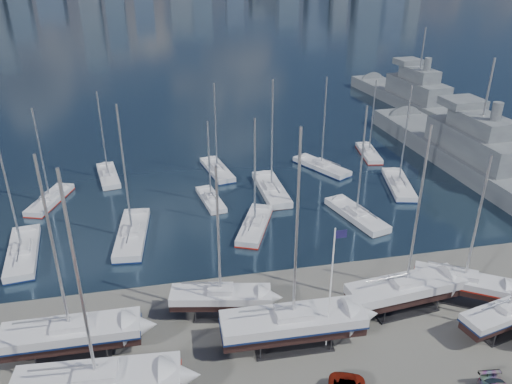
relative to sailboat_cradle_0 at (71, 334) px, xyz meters
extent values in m
plane|color=#605E59|center=(20.14, -1.79, -2.15)|extent=(1400.00, 1400.00, 0.00)
cube|color=#192E3A|center=(20.14, 308.21, -2.30)|extent=(1400.00, 600.00, 0.40)
cube|color=#2D2D33|center=(0.00, 0.00, -2.07)|extent=(5.96, 2.79, 0.16)
cube|color=black|center=(0.00, 0.00, -0.52)|extent=(10.81, 2.71, 0.86)
cube|color=silver|center=(0.00, 0.00, 0.35)|extent=(10.82, 3.16, 0.86)
cube|color=#0D1C45|center=(0.00, 0.00, -0.05)|extent=(10.93, 3.19, 0.17)
cube|color=silver|center=(0.00, 0.00, 1.03)|extent=(2.72, 1.85, 0.50)
cylinder|color=#B2B2B7|center=(0.00, 0.00, 8.06)|extent=(0.22, 0.22, 14.55)
cube|color=silver|center=(2.47, -5.76, 0.44)|extent=(11.77, 4.11, 0.92)
cube|color=maroon|center=(2.47, -5.76, 0.01)|extent=(11.88, 4.15, 0.18)
cube|color=silver|center=(2.47, -5.76, 1.15)|extent=(3.03, 2.16, 0.50)
cylinder|color=#B2B2B7|center=(2.47, -5.76, 8.70)|extent=(0.22, 0.22, 15.60)
cube|color=#2D2D33|center=(12.33, 2.46, -2.07)|extent=(5.21, 3.13, 0.16)
cube|color=black|center=(12.33, 2.46, -0.59)|extent=(9.10, 3.78, 0.71)
cube|color=silver|center=(12.33, 2.46, 0.12)|extent=(9.17, 4.14, 0.71)
cube|color=silver|center=(12.33, 2.46, 0.72)|extent=(2.46, 1.89, 0.50)
cylinder|color=#B2B2B7|center=(12.33, 2.46, 6.45)|extent=(0.22, 0.22, 11.96)
cube|color=#2D2D33|center=(17.61, -2.40, -2.07)|extent=(6.55, 3.13, 0.16)
cube|color=black|center=(17.61, -2.40, -0.48)|extent=(11.84, 3.10, 0.94)
cube|color=silver|center=(17.61, -2.40, 0.47)|extent=(11.86, 3.60, 0.94)
cube|color=#0D1C45|center=(17.61, -2.40, 0.03)|extent=(11.97, 3.63, 0.19)
cube|color=silver|center=(17.61, -2.40, 1.19)|extent=(2.99, 2.05, 0.50)
cylinder|color=#B2B2B7|center=(17.61, -2.40, 8.89)|extent=(0.22, 0.22, 15.90)
cube|color=#2D2D33|center=(28.79, 0.01, -2.07)|extent=(6.26, 3.39, 0.16)
cube|color=black|center=(28.79, 0.01, -0.51)|extent=(11.11, 3.77, 0.87)
cube|color=silver|center=(28.79, 0.01, 0.36)|extent=(11.16, 4.23, 0.87)
cube|color=silver|center=(28.79, 0.01, 1.05)|extent=(2.91, 2.12, 0.50)
cylinder|color=#B2B2B7|center=(28.79, 0.01, 8.15)|extent=(0.22, 0.22, 14.71)
cube|color=#2D2D33|center=(35.78, -4.62, -2.07)|extent=(5.09, 3.14, 0.16)
cube|color=black|center=(35.78, -4.62, -0.60)|extent=(8.84, 3.87, 0.69)
cube|color=silver|center=(35.78, -4.62, 0.08)|extent=(8.92, 4.22, 0.69)
cube|color=#0D1C45|center=(35.78, -4.62, -0.23)|extent=(9.00, 4.26, 0.14)
cube|color=silver|center=(35.78, -4.62, 0.68)|extent=(2.41, 1.88, 0.50)
cube|color=#2D2D33|center=(34.66, 0.06, -2.07)|extent=(5.34, 4.51, 0.16)
cube|color=black|center=(34.66, 0.06, -0.59)|extent=(8.65, 6.55, 0.71)
cube|color=silver|center=(34.66, 0.06, 0.12)|extent=(8.85, 6.87, 0.71)
cube|color=maroon|center=(34.66, 0.06, -0.21)|extent=(8.94, 6.94, 0.14)
cube|color=silver|center=(34.66, 0.06, 0.73)|extent=(2.68, 2.45, 0.50)
cylinder|color=#B2B2B7|center=(34.66, 0.06, 6.48)|extent=(0.22, 0.22, 12.02)
cube|color=black|center=(-7.17, 16.35, -2.43)|extent=(3.68, 10.70, 0.84)
cube|color=silver|center=(-7.17, 16.35, -1.59)|extent=(4.12, 10.75, 0.84)
cube|color=#0D1C45|center=(-7.17, 16.35, -1.98)|extent=(4.16, 10.86, 0.17)
cube|color=silver|center=(-7.17, 16.35, -0.92)|extent=(2.05, 2.81, 0.50)
cylinder|color=#B2B2B7|center=(-7.17, 16.35, 5.90)|extent=(0.22, 0.22, 14.16)
cube|color=black|center=(-6.43, 29.25, -2.38)|extent=(4.89, 9.01, 0.71)
cube|color=silver|center=(-6.43, 29.25, -1.67)|extent=(5.23, 9.13, 0.71)
cube|color=maroon|center=(-6.43, 29.25, -2.00)|extent=(5.29, 9.23, 0.14)
cube|color=silver|center=(-6.43, 29.25, -1.07)|extent=(2.12, 2.57, 0.50)
cylinder|color=#B2B2B7|center=(-6.43, 29.25, 4.63)|extent=(0.22, 0.22, 11.90)
cube|color=black|center=(0.55, 35.79, -2.38)|extent=(3.58, 9.05, 0.71)
cube|color=silver|center=(0.55, 35.79, -1.67)|extent=(3.95, 9.11, 0.71)
cube|color=silver|center=(0.55, 35.79, -1.07)|extent=(1.84, 2.43, 0.50)
cylinder|color=#B2B2B7|center=(0.55, 35.79, 4.63)|extent=(0.22, 0.22, 11.91)
cube|color=black|center=(4.27, 17.87, -2.45)|extent=(3.62, 11.11, 0.87)
cube|color=silver|center=(4.27, 17.87, -1.57)|extent=(4.08, 11.15, 0.87)
cube|color=#0D1C45|center=(4.27, 17.87, -1.97)|extent=(4.12, 11.26, 0.17)
cube|color=silver|center=(4.27, 17.87, -0.89)|extent=(2.08, 2.89, 0.50)
cylinder|color=#B2B2B7|center=(4.27, 17.87, 6.23)|extent=(0.22, 0.22, 14.73)
cube|color=black|center=(14.17, 25.21, -2.34)|extent=(3.00, 7.82, 0.61)
cube|color=silver|center=(14.17, 25.21, -1.73)|extent=(3.32, 7.87, 0.61)
cube|color=silver|center=(14.17, 25.21, -1.18)|extent=(1.57, 2.09, 0.50)
cylinder|color=#B2B2B7|center=(14.17, 25.21, 3.72)|extent=(0.22, 0.22, 10.30)
cube|color=black|center=(16.28, 34.69, -2.39)|extent=(3.88, 9.53, 0.74)
cube|color=silver|center=(16.28, 34.69, -1.65)|extent=(4.27, 9.61, 0.74)
cube|color=#0D1C45|center=(16.28, 34.69, -1.99)|extent=(4.31, 9.70, 0.15)
cube|color=silver|center=(16.28, 34.69, -1.03)|extent=(1.96, 2.57, 0.50)
cylinder|color=#B2B2B7|center=(16.28, 34.69, 4.99)|extent=(0.22, 0.22, 12.54)
cube|color=black|center=(18.44, 17.23, -2.40)|extent=(5.77, 9.53, 0.75)
cube|color=silver|center=(18.44, 17.23, -1.65)|extent=(6.14, 9.69, 0.75)
cube|color=maroon|center=(18.44, 17.23, -1.99)|extent=(6.20, 9.78, 0.15)
cube|color=silver|center=(18.44, 17.23, -1.02)|extent=(2.38, 2.79, 0.50)
cylinder|color=#B2B2B7|center=(18.44, 17.23, 5.08)|extent=(0.22, 0.22, 12.70)
cube|color=black|center=(22.58, 26.39, -2.44)|extent=(2.79, 10.79, 0.86)
cube|color=silver|center=(22.58, 26.39, -1.58)|extent=(3.24, 10.80, 0.86)
cube|color=silver|center=(22.58, 26.39, -0.90)|extent=(1.86, 2.72, 0.50)
cylinder|color=#B2B2B7|center=(22.58, 26.39, 6.10)|extent=(0.22, 0.22, 14.49)
cube|color=black|center=(31.87, 32.79, -2.41)|extent=(6.60, 9.64, 0.78)
cube|color=silver|center=(31.87, 32.79, -1.63)|extent=(6.96, 9.83, 0.78)
cube|color=#0D1C45|center=(31.87, 32.79, -1.99)|extent=(7.03, 9.93, 0.16)
cube|color=silver|center=(31.87, 32.79, -0.99)|extent=(2.58, 2.90, 0.50)
cylinder|color=#B2B2B7|center=(31.87, 32.79, 5.30)|extent=(0.22, 0.22, 13.08)
cube|color=black|center=(31.17, 17.18, -2.41)|extent=(4.83, 10.15, 0.79)
cube|color=silver|center=(31.17, 17.18, -1.62)|extent=(5.23, 10.25, 0.79)
cube|color=silver|center=(31.17, 17.18, -0.98)|extent=(2.24, 2.81, 0.50)
cylinder|color=#B2B2B7|center=(31.17, 17.18, 5.44)|extent=(0.22, 0.22, 13.33)
cube|color=black|center=(40.29, 24.39, -2.42)|extent=(4.64, 10.25, 0.80)
cube|color=silver|center=(40.29, 24.39, -1.62)|extent=(5.05, 10.35, 0.80)
cube|color=#0D1C45|center=(40.29, 24.39, -1.99)|extent=(5.10, 10.45, 0.16)
cube|color=silver|center=(40.29, 24.39, -0.97)|extent=(2.21, 2.82, 0.50)
cylinder|color=#B2B2B7|center=(40.29, 24.39, 5.51)|extent=(0.22, 0.22, 13.46)
cube|color=black|center=(41.14, 36.69, -2.37)|extent=(3.27, 8.70, 0.68)
cube|color=silver|center=(41.14, 36.69, -1.69)|extent=(3.62, 8.75, 0.68)
cube|color=maroon|center=(41.14, 36.69, -2.00)|extent=(3.66, 8.84, 0.14)
cube|color=silver|center=(41.14, 36.69, -1.10)|extent=(1.73, 2.31, 0.50)
cylinder|color=#B2B2B7|center=(41.14, 36.69, 4.38)|extent=(0.22, 0.22, 11.46)
cube|color=slate|center=(53.70, 27.45, -1.65)|extent=(10.05, 50.09, 4.48)
cube|color=slate|center=(53.70, 27.45, 2.39)|extent=(7.10, 17.68, 3.60)
cube|color=slate|center=(53.70, 27.45, 5.39)|extent=(5.19, 10.15, 2.40)
cube|color=slate|center=(53.49, 32.43, 7.09)|extent=(5.78, 5.21, 1.20)
cylinder|color=#B2B2B7|center=(53.70, 27.45, 10.59)|extent=(0.30, 0.30, 8.00)
cube|color=slate|center=(61.43, 60.00, -1.70)|extent=(11.54, 44.52, 3.96)
cube|color=slate|center=(61.43, 60.00, 2.08)|extent=(7.19, 15.91, 3.60)
cube|color=slate|center=(61.43, 60.00, 5.08)|extent=(5.11, 9.19, 2.40)
cube|color=slate|center=(60.98, 64.38, 6.78)|extent=(5.36, 4.89, 1.20)
cylinder|color=#B2B2B7|center=(61.43, 60.00, 10.28)|extent=(0.30, 0.30, 8.00)
cylinder|color=white|center=(20.30, -3.22, 3.50)|extent=(0.12, 0.12, 11.29)
cube|color=#1A1544|center=(20.77, -3.22, 8.58)|extent=(0.94, 0.05, 0.66)
camera|label=1|loc=(8.18, -33.19, 27.33)|focal=35.00mm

